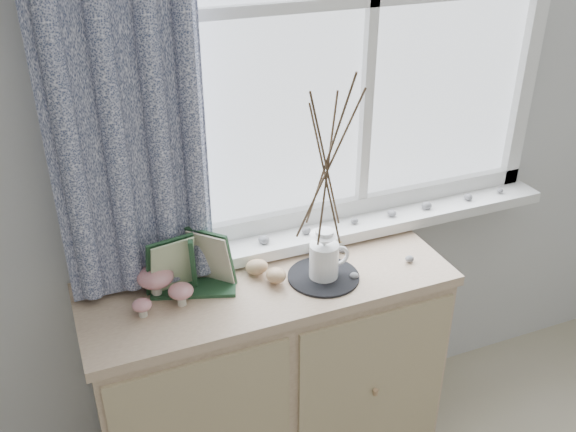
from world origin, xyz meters
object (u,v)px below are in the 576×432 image
object	(u,v)px
botanical_book	(194,267)
twig_pitcher	(327,162)
sideboard	(270,380)
toadstool_cluster	(160,284)

from	to	relation	value
botanical_book	twig_pitcher	distance (m)	0.51
sideboard	twig_pitcher	world-z (taller)	twig_pitcher
toadstool_cluster	twig_pitcher	bearing A→B (deg)	-8.57
botanical_book	sideboard	bearing A→B (deg)	15.51
twig_pitcher	botanical_book	bearing A→B (deg)	-179.53
botanical_book	toadstool_cluster	world-z (taller)	botanical_book
sideboard	twig_pitcher	xyz separation A→B (m)	(0.17, -0.05, 0.83)
sideboard	toadstool_cluster	world-z (taller)	toadstool_cluster
sideboard	twig_pitcher	bearing A→B (deg)	-16.53
botanical_book	twig_pitcher	world-z (taller)	twig_pitcher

